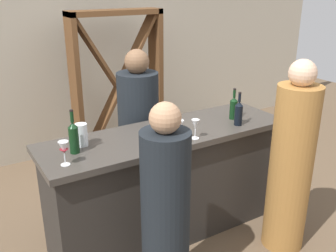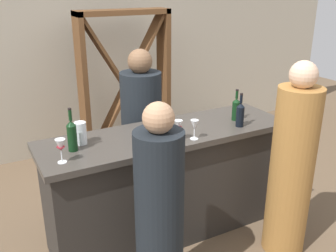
% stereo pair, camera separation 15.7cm
% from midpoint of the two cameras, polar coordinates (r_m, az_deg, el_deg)
% --- Properties ---
extents(ground_plane, '(12.00, 12.00, 0.00)m').
position_cam_midpoint_polar(ground_plane, '(3.60, 1.29, -15.29)').
color(ground_plane, brown).
extents(back_wall, '(8.00, 0.10, 2.80)m').
position_cam_midpoint_polar(back_wall, '(4.99, -11.36, 12.11)').
color(back_wall, '#B2A893').
rests_on(back_wall, ground).
extents(bar_counter, '(2.12, 0.64, 0.97)m').
position_cam_midpoint_polar(bar_counter, '(3.34, 1.36, -8.52)').
color(bar_counter, '#2A2723').
rests_on(bar_counter, ground).
extents(wine_rack, '(1.11, 0.28, 1.82)m').
position_cam_midpoint_polar(wine_rack, '(4.68, -5.39, 5.76)').
color(wine_rack, brown).
rests_on(wine_rack, ground).
extents(wine_bottle_leftmost_dark_green, '(0.07, 0.07, 0.33)m').
position_cam_midpoint_polar(wine_bottle_leftmost_dark_green, '(2.81, -12.61, -1.30)').
color(wine_bottle_leftmost_dark_green, black).
rests_on(wine_bottle_leftmost_dark_green, bar_counter).
extents(wine_bottle_second_left_near_black, '(0.07, 0.07, 0.29)m').
position_cam_midpoint_polar(wine_bottle_second_left_near_black, '(3.28, 12.08, 1.75)').
color(wine_bottle_second_left_near_black, black).
rests_on(wine_bottle_second_left_near_black, bar_counter).
extents(wine_bottle_center_dark_green, '(0.07, 0.07, 0.28)m').
position_cam_midpoint_polar(wine_bottle_center_dark_green, '(3.43, 11.41, 2.56)').
color(wine_bottle_center_dark_green, black).
rests_on(wine_bottle_center_dark_green, bar_counter).
extents(wine_glass_near_left, '(0.06, 0.06, 0.16)m').
position_cam_midpoint_polar(wine_glass_near_left, '(2.96, 5.49, 0.03)').
color(wine_glass_near_left, white).
rests_on(wine_glass_near_left, bar_counter).
extents(wine_glass_near_center, '(0.07, 0.07, 0.16)m').
position_cam_midpoint_polar(wine_glass_near_center, '(2.93, 3.10, -0.05)').
color(wine_glass_near_center, white).
rests_on(wine_glass_near_center, bar_counter).
extents(wine_glass_near_right, '(0.07, 0.07, 0.17)m').
position_cam_midpoint_polar(wine_glass_near_right, '(2.64, -14.12, -2.98)').
color(wine_glass_near_right, white).
rests_on(wine_glass_near_right, bar_counter).
extents(water_pitcher, '(0.09, 0.09, 0.17)m').
position_cam_midpoint_polar(water_pitcher, '(2.93, -11.44, -1.06)').
color(water_pitcher, silver).
rests_on(water_pitcher, bar_counter).
extents(person_left_guest, '(0.37, 0.37, 1.60)m').
position_cam_midpoint_polar(person_left_guest, '(3.20, 19.32, -6.05)').
color(person_left_guest, '#9E6B33').
rests_on(person_left_guest, ground).
extents(person_center_guest, '(0.38, 0.38, 1.45)m').
position_cam_midpoint_polar(person_center_guest, '(2.60, 0.48, -13.09)').
color(person_center_guest, black).
rests_on(person_center_guest, ground).
extents(person_right_guest, '(0.45, 0.45, 1.56)m').
position_cam_midpoint_polar(person_right_guest, '(3.71, -2.71, -1.53)').
color(person_right_guest, black).
rests_on(person_right_guest, ground).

